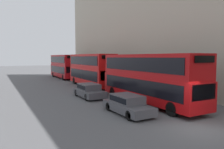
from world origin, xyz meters
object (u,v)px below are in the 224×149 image
(bus_second_in_queue, at_px, (91,69))
(car_hatchback, at_px, (89,90))
(bus_leading, at_px, (148,76))
(pedestrian, at_px, (91,77))
(car_dark_sedan, at_px, (128,104))
(bus_third_in_queue, at_px, (64,65))

(bus_second_in_queue, relative_size, car_hatchback, 2.41)
(bus_leading, xyz_separation_m, pedestrian, (2.55, 18.75, -1.59))
(bus_second_in_queue, height_order, pedestrian, bus_second_in_queue)
(car_dark_sedan, bearing_deg, bus_leading, 31.81)
(pedestrian, bearing_deg, car_hatchback, -113.34)
(pedestrian, bearing_deg, bus_leading, -97.73)
(bus_second_in_queue, relative_size, car_dark_sedan, 2.41)
(bus_third_in_queue, bearing_deg, bus_second_in_queue, -90.00)
(bus_third_in_queue, height_order, car_dark_sedan, bus_third_in_queue)
(bus_leading, bearing_deg, bus_second_in_queue, 90.00)
(bus_leading, relative_size, car_dark_sedan, 2.62)
(bus_third_in_queue, bearing_deg, pedestrian, -69.91)
(bus_second_in_queue, height_order, car_hatchback, bus_second_in_queue)
(bus_leading, bearing_deg, pedestrian, 82.27)
(car_dark_sedan, height_order, pedestrian, pedestrian)
(bus_leading, height_order, bus_third_in_queue, bus_third_in_queue)
(car_hatchback, bearing_deg, pedestrian, 66.66)
(bus_leading, relative_size, pedestrian, 7.02)
(car_hatchback, xyz_separation_m, pedestrian, (5.95, 13.78, 0.03))
(bus_second_in_queue, distance_m, bus_third_in_queue, 13.23)
(bus_second_in_queue, bearing_deg, pedestrian, 67.87)
(car_dark_sedan, bearing_deg, bus_third_in_queue, 83.03)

